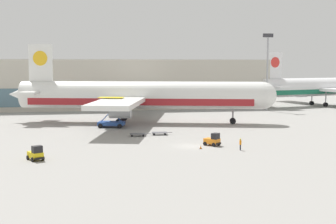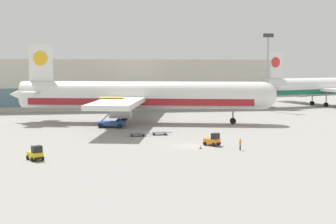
{
  "view_description": "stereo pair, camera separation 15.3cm",
  "coord_description": "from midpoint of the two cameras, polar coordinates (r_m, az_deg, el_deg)",
  "views": [
    {
      "loc": [
        -15.3,
        -69.82,
        12.58
      ],
      "look_at": [
        -1.38,
        13.51,
        4.0
      ],
      "focal_mm": 50.0,
      "sensor_mm": 36.0,
      "label": 1
    },
    {
      "loc": [
        -15.15,
        -69.84,
        12.58
      ],
      "look_at": [
        -1.38,
        13.51,
        4.0
      ],
      "focal_mm": 50.0,
      "sensor_mm": 36.0,
      "label": 2
    }
  ],
  "objects": [
    {
      "name": "airplane_main",
      "position": [
        100.75,
        -3.86,
        1.95
      ],
      "size": [
        57.06,
        48.51,
        17.0
      ],
      "rotation": [
        0.0,
        0.0,
        -0.24
      ],
      "color": "white",
      "rests_on": "ground_plane"
    },
    {
      "name": "traffic_cone_near",
      "position": [
        70.38,
        3.95,
        -4.26
      ],
      "size": [
        0.4,
        0.4,
        0.62
      ],
      "color": "black",
      "rests_on": "ground_plane"
    },
    {
      "name": "baggage_dolly_lead",
      "position": [
        82.69,
        -3.76,
        -2.69
      ],
      "size": [
        3.76,
        1.77,
        0.48
      ],
      "rotation": [
        0.0,
        0.0,
        -0.1
      ],
      "color": "#56565B",
      "rests_on": "ground_plane"
    },
    {
      "name": "ground_plane",
      "position": [
        72.57,
        2.78,
        -4.19
      ],
      "size": [
        400.0,
        400.0,
        0.0
      ],
      "primitive_type": "plane",
      "color": "gray"
    },
    {
      "name": "baggage_tug_foreground",
      "position": [
        73.21,
        5.43,
        -3.43
      ],
      "size": [
        2.7,
        2.76,
        2.0
      ],
      "rotation": [
        0.0,
        0.0,
        -0.84
      ],
      "color": "orange",
      "rests_on": "ground_plane"
    },
    {
      "name": "scissor_lift_loader",
      "position": [
        94.66,
        -6.97,
        -0.5
      ],
      "size": [
        5.77,
        4.42,
        6.07
      ],
      "rotation": [
        0.0,
        0.0,
        -0.24
      ],
      "color": "#284C99",
      "rests_on": "ground_plane"
    },
    {
      "name": "baggage_dolly_second",
      "position": [
        84.06,
        -1.08,
        -2.54
      ],
      "size": [
        3.76,
        1.77,
        0.48
      ],
      "rotation": [
        0.0,
        0.0,
        -0.1
      ],
      "color": "#56565B",
      "rests_on": "ground_plane"
    },
    {
      "name": "baggage_tug_mid",
      "position": [
        64.23,
        -15.88,
        -4.92
      ],
      "size": [
        2.5,
        2.81,
        2.0
      ],
      "rotation": [
        0.0,
        0.0,
        -1.07
      ],
      "color": "yellow",
      "rests_on": "ground_plane"
    },
    {
      "name": "ground_crew_near",
      "position": [
        69.76,
        8.76,
        -3.79
      ],
      "size": [
        0.23,
        0.57,
        1.76
      ],
      "rotation": [
        0.0,
        0.0,
        4.68
      ],
      "color": "black",
      "rests_on": "ground_plane"
    },
    {
      "name": "airplane_distant",
      "position": [
        152.39,
        18.8,
        2.84
      ],
      "size": [
        53.99,
        45.97,
        16.13
      ],
      "rotation": [
        0.0,
        0.0,
        0.26
      ],
      "color": "white",
      "rests_on": "ground_plane"
    },
    {
      "name": "terminal_building",
      "position": [
        137.2,
        -6.97,
        3.42
      ],
      "size": [
        90.0,
        18.2,
        14.0
      ],
      "color": "#BCB7A8",
      "rests_on": "ground_plane"
    },
    {
      "name": "light_mast",
      "position": [
        130.22,
        11.99,
        5.53
      ],
      "size": [
        2.8,
        0.5,
        20.92
      ],
      "color": "#9EA0A5",
      "rests_on": "ground_plane"
    }
  ]
}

